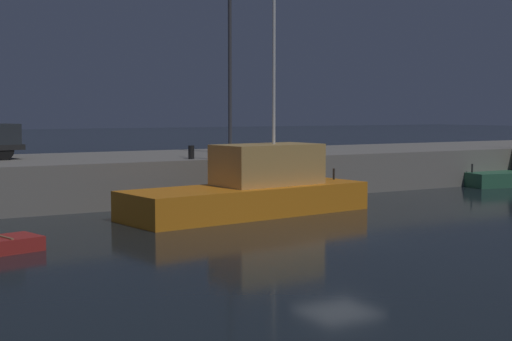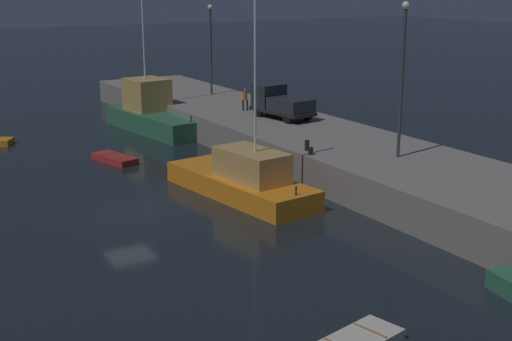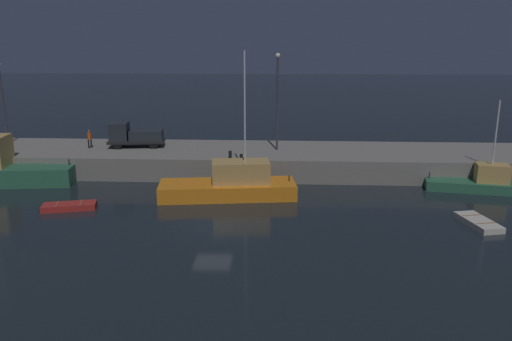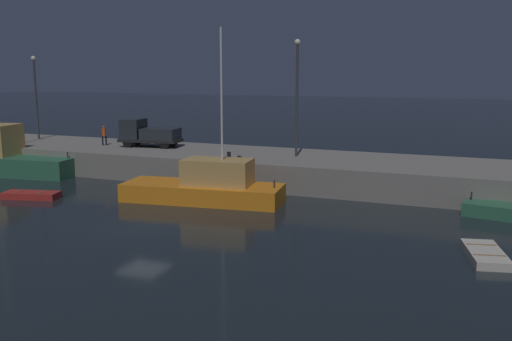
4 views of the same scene
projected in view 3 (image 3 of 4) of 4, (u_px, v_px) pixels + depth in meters
ground_plane at (212, 228)px, 33.16m from camera, size 320.00×320.00×0.00m
pier_quay at (234, 160)px, 47.58m from camera, size 73.05×9.02×2.06m
fishing_trawler_red at (3, 168)px, 43.16m from camera, size 11.66×5.18×12.84m
fishing_boat_blue at (478, 182)px, 41.25m from camera, size 7.91×3.85×7.48m
fishing_boat_white at (231, 184)px, 39.43m from camera, size 11.04×4.74×11.36m
dinghy_orange_near at (478, 222)px, 33.56m from camera, size 2.32×3.84×0.44m
dinghy_red_small at (69, 206)px, 36.70m from camera, size 4.00×2.26×0.49m
lamp_post_west at (2, 97)px, 48.72m from camera, size 0.44×0.44×7.97m
lamp_post_east at (277, 95)px, 45.89m from camera, size 0.44×0.44×8.93m
utility_truck at (134, 135)px, 48.12m from camera, size 5.58×2.94×2.41m
dockworker at (89, 138)px, 47.70m from camera, size 0.43×0.43×1.74m
bollard_west at (241, 157)px, 43.30m from camera, size 0.28×0.28×0.45m
bollard_central at (230, 154)px, 43.73m from camera, size 0.28×0.28×0.64m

